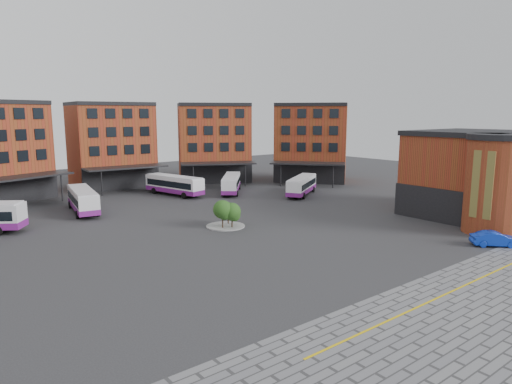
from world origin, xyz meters
TOP-DOWN VIEW (x-y plane):
  - ground at (0.00, 0.00)m, footprint 160.00×160.00m
  - yellow_line at (2.00, -14.00)m, footprint 26.00×0.15m
  - main_building at (-4.77, 38.25)m, footprint 94.14×42.48m
  - east_building at (28.70, -3.06)m, footprint 17.40×15.40m
  - tree_island at (1.96, 11.50)m, footprint 4.40×4.40m
  - bus_c at (-8.14, 29.80)m, footprint 4.29×11.12m
  - bus_d at (7.22, 33.66)m, footprint 5.03×11.20m
  - bus_e at (15.50, 29.90)m, footprint 8.29×9.30m
  - bus_f at (23.01, 21.33)m, footprint 9.97×7.44m
  - blue_car at (18.05, -10.61)m, footprint 4.21×4.14m

SIDE VIEW (x-z plane):
  - ground at x=0.00m, z-range 0.00..0.00m
  - yellow_line at x=2.00m, z-range 0.02..0.04m
  - blue_car at x=18.05m, z-range 0.00..1.44m
  - bus_e at x=15.50m, z-range 0.12..2.98m
  - bus_f at x=23.01m, z-range 0.12..3.01m
  - bus_c at x=-8.14m, z-range 0.13..3.18m
  - bus_d at x=7.22m, z-range 0.13..3.20m
  - tree_island at x=1.96m, z-range 0.13..3.37m
  - east_building at x=28.70m, z-range -0.01..10.59m
  - main_building at x=-4.77m, z-range -0.07..14.53m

